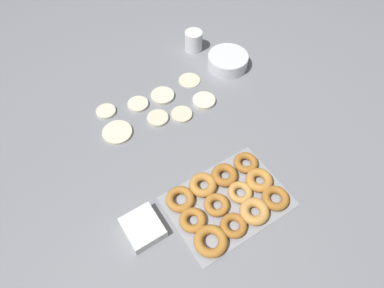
{
  "coord_description": "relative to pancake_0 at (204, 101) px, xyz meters",
  "views": [
    {
      "loc": [
        -0.42,
        -0.76,
        1.08
      ],
      "look_at": [
        -0.01,
        -0.13,
        0.04
      ],
      "focal_mm": 32.0,
      "sensor_mm": 36.0,
      "label": 1
    }
  ],
  "objects": [
    {
      "name": "batter_bowl",
      "position": [
        0.22,
        0.13,
        0.02
      ],
      "size": [
        0.18,
        0.18,
        0.06
      ],
      "color": "white",
      "rests_on": "ground_plane"
    },
    {
      "name": "container_stack",
      "position": [
        -0.49,
        -0.37,
        0.01
      ],
      "size": [
        0.11,
        0.13,
        0.04
      ],
      "color": "white",
      "rests_on": "ground_plane"
    },
    {
      "name": "pancake_0",
      "position": [
        0.0,
        0.0,
        0.0
      ],
      "size": [
        0.1,
        0.1,
        0.02
      ],
      "primitive_type": "cylinder",
      "color": "silver",
      "rests_on": "ground_plane"
    },
    {
      "name": "donut_tray",
      "position": [
        -0.2,
        -0.44,
        0.01
      ],
      "size": [
        0.4,
        0.29,
        0.04
      ],
      "color": "#93969B",
      "rests_on": "ground_plane"
    },
    {
      "name": "pancake_6",
      "position": [
        -0.38,
        0.17,
        -0.0
      ],
      "size": [
        0.08,
        0.08,
        0.01
      ],
      "primitive_type": "cylinder",
      "color": "beige",
      "rests_on": "ground_plane"
    },
    {
      "name": "pancake_1",
      "position": [
        -0.25,
        0.14,
        -0.0
      ],
      "size": [
        0.09,
        0.09,
        0.01
      ],
      "primitive_type": "cylinder",
      "color": "beige",
      "rests_on": "ground_plane"
    },
    {
      "name": "pancake_5",
      "position": [
        -0.39,
        0.05,
        -0.0
      ],
      "size": [
        0.12,
        0.12,
        0.01
      ],
      "primitive_type": "cylinder",
      "color": "beige",
      "rests_on": "ground_plane"
    },
    {
      "name": "pancake_4",
      "position": [
        -0.21,
        0.02,
        -0.0
      ],
      "size": [
        0.09,
        0.09,
        0.01
      ],
      "primitive_type": "cylinder",
      "color": "beige",
      "rests_on": "ground_plane"
    },
    {
      "name": "pancake_2",
      "position": [
        0.02,
        0.14,
        -0.0
      ],
      "size": [
        0.1,
        0.1,
        0.01
      ],
      "primitive_type": "cylinder",
      "color": "beige",
      "rests_on": "ground_plane"
    },
    {
      "name": "pancake_3",
      "position": [
        -0.13,
        0.12,
        -0.0
      ],
      "size": [
        0.1,
        0.1,
        0.01
      ],
      "primitive_type": "cylinder",
      "color": "beige",
      "rests_on": "ground_plane"
    },
    {
      "name": "pancake_7",
      "position": [
        -0.12,
        -0.01,
        -0.0
      ],
      "size": [
        0.09,
        0.09,
        0.01
      ],
      "primitive_type": "cylinder",
      "color": "beige",
      "rests_on": "ground_plane"
    },
    {
      "name": "paper_cup",
      "position": [
        0.16,
        0.32,
        0.04
      ],
      "size": [
        0.08,
        0.08,
        0.09
      ],
      "color": "white",
      "rests_on": "ground_plane"
    },
    {
      "name": "ground_plane",
      "position": [
        -0.17,
        -0.06,
        -0.01
      ],
      "size": [
        3.0,
        3.0,
        0.0
      ],
      "primitive_type": "plane",
      "color": "gray"
    }
  ]
}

